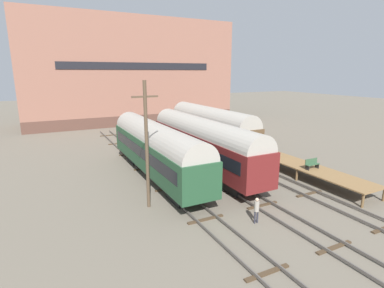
{
  "coord_description": "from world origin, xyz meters",
  "views": [
    {
      "loc": [
        -13.57,
        -18.51,
        9.4
      ],
      "look_at": [
        0.0,
        8.24,
        2.2
      ],
      "focal_mm": 28.0,
      "sensor_mm": 36.0,
      "label": 1
    }
  ],
  "objects_px": {
    "person_worker": "(257,208)",
    "utility_pole": "(147,144)",
    "train_car_maroon": "(203,141)",
    "train_car_brown": "(210,126)",
    "bench": "(312,164)",
    "train_car_green": "(156,147)"
  },
  "relations": [
    {
      "from": "bench",
      "to": "person_worker",
      "type": "xyz_separation_m",
      "value": [
        -9.2,
        -3.92,
        -0.57
      ]
    },
    {
      "from": "train_car_green",
      "to": "train_car_brown",
      "type": "bearing_deg",
      "value": 33.95
    },
    {
      "from": "train_car_maroon",
      "to": "utility_pole",
      "type": "bearing_deg",
      "value": -143.85
    },
    {
      "from": "train_car_maroon",
      "to": "bench",
      "type": "distance_m",
      "value": 10.03
    },
    {
      "from": "train_car_maroon",
      "to": "train_car_brown",
      "type": "relative_size",
      "value": 1.1
    },
    {
      "from": "train_car_maroon",
      "to": "train_car_brown",
      "type": "bearing_deg",
      "value": 54.28
    },
    {
      "from": "train_car_green",
      "to": "person_worker",
      "type": "relative_size",
      "value": 10.18
    },
    {
      "from": "train_car_green",
      "to": "utility_pole",
      "type": "xyz_separation_m",
      "value": [
        -2.64,
        -5.57,
        1.75
      ]
    },
    {
      "from": "train_car_maroon",
      "to": "person_worker",
      "type": "height_order",
      "value": "train_car_maroon"
    },
    {
      "from": "train_car_green",
      "to": "bench",
      "type": "distance_m",
      "value": 13.89
    },
    {
      "from": "train_car_green",
      "to": "person_worker",
      "type": "bearing_deg",
      "value": -76.29
    },
    {
      "from": "train_car_brown",
      "to": "utility_pole",
      "type": "height_order",
      "value": "utility_pole"
    },
    {
      "from": "train_car_maroon",
      "to": "person_worker",
      "type": "xyz_separation_m",
      "value": [
        -2.02,
        -10.78,
        -1.91
      ]
    },
    {
      "from": "train_car_brown",
      "to": "train_car_green",
      "type": "relative_size",
      "value": 0.92
    },
    {
      "from": "train_car_green",
      "to": "utility_pole",
      "type": "bearing_deg",
      "value": -115.39
    },
    {
      "from": "person_worker",
      "to": "utility_pole",
      "type": "distance_m",
      "value": 8.4
    },
    {
      "from": "utility_pole",
      "to": "person_worker",
      "type": "bearing_deg",
      "value": -45.48
    },
    {
      "from": "train_car_brown",
      "to": "bench",
      "type": "bearing_deg",
      "value": -79.5
    },
    {
      "from": "utility_pole",
      "to": "train_car_brown",
      "type": "bearing_deg",
      "value": 44.66
    },
    {
      "from": "bench",
      "to": "utility_pole",
      "type": "height_order",
      "value": "utility_pole"
    },
    {
      "from": "train_car_maroon",
      "to": "train_car_green",
      "type": "height_order",
      "value": "train_car_maroon"
    },
    {
      "from": "train_car_maroon",
      "to": "train_car_brown",
      "type": "distance_m",
      "value": 8.05
    }
  ]
}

